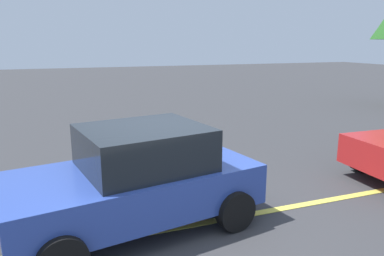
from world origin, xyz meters
TOP-DOWN VIEW (x-y plane):
  - ground_plane at (0.00, 0.00)m, footprint 80.00×80.00m
  - lane_marking_centre at (3.00, 0.00)m, footprint 28.00×0.16m
  - car_blue_near_curb at (-0.41, 0.32)m, footprint 4.11×2.61m

SIDE VIEW (x-z plane):
  - ground_plane at x=0.00m, z-range 0.00..0.00m
  - lane_marking_centre at x=3.00m, z-range 0.00..0.01m
  - car_blue_near_curb at x=-0.41m, z-range 0.00..1.62m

